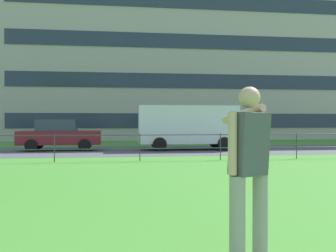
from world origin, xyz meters
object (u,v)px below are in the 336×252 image
apartment_building_background (192,42)px  panel_van_right (188,125)px  car_maroon_far_right (60,135)px  person_thrower (248,168)px

apartment_building_background → panel_van_right: bearing=-101.8°
car_maroon_far_right → apartment_building_background: (10.04, 16.69, 8.50)m
car_maroon_far_right → person_thrower: bearing=-74.7°
car_maroon_far_right → panel_van_right: (6.46, -0.42, 0.49)m
person_thrower → car_maroon_far_right: (-4.26, 15.60, -0.20)m
person_thrower → panel_van_right: size_ratio=0.36×
person_thrower → car_maroon_far_right: 16.18m
panel_van_right → apartment_building_background: apartment_building_background is taller
person_thrower → panel_van_right: (2.20, 15.18, 0.29)m
panel_van_right → apartment_building_background: bearing=78.2°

